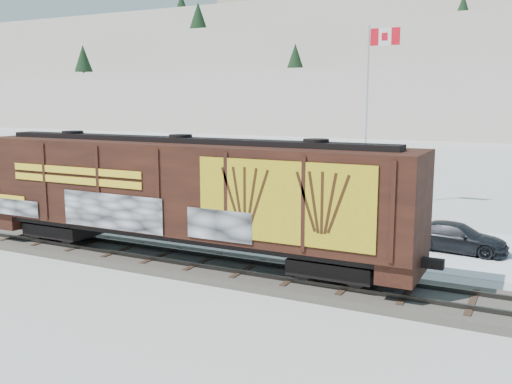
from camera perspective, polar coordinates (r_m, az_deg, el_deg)
The scene contains 9 objects.
ground at distance 21.81m, azimuth -0.83°, elevation -8.36°, with size 500.00×500.00×0.00m, color white.
rail_track at distance 21.76m, azimuth -0.83°, elevation -7.99°, with size 50.00×3.40×0.43m.
parking_strip at distance 28.41m, azimuth 6.26°, elevation -4.20°, with size 40.00×8.00×0.03m, color white.
hillside at distance 158.66m, azimuth 23.91°, elevation 11.30°, with size 360.00×110.00×93.00m.
hopper_railcar at distance 22.58m, azimuth -7.45°, elevation 0.13°, with size 18.66×3.06×4.72m.
flagpole at distance 35.52m, azimuth 11.08°, elevation 4.89°, with size 2.30×0.90×10.92m.
car_silver at distance 28.74m, azimuth 4.10°, elevation -2.25°, with size 2.01×4.99×1.70m, color #A9ACB0.
car_white at distance 28.03m, azimuth 3.92°, elevation -2.68°, with size 1.66×4.75×1.56m, color silver.
car_dark at distance 26.43m, azimuth 19.41°, elevation -4.28°, with size 1.75×4.29×1.25m, color black.
Camera 1 is at (9.70, -18.38, 6.60)m, focal length 40.00 mm.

